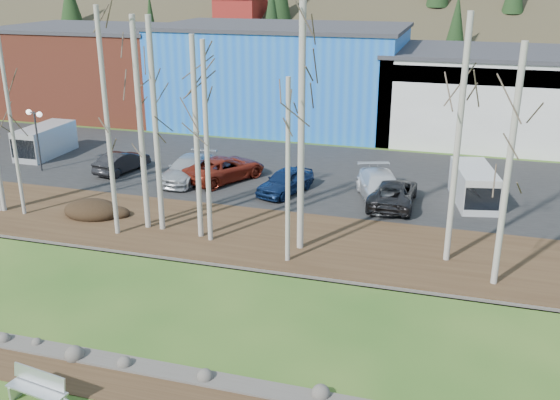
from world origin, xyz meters
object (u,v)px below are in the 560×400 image
(car_4, at_px, (393,192))
(car_5, at_px, (381,188))
(car_1, at_px, (225,168))
(car_3, at_px, (285,181))
(car_2, at_px, (188,169))
(bench_intact, at_px, (38,388))
(van_white, at_px, (474,186))
(van_grey, at_px, (43,141))
(car_0, at_px, (122,162))
(street_lamp, at_px, (35,124))

(car_4, relative_size, car_5, 0.93)
(car_1, bearing_deg, car_3, -168.19)
(car_1, xyz_separation_m, car_2, (-2.14, -0.73, -0.02))
(bench_intact, xyz_separation_m, car_3, (1.98, 20.27, 0.36))
(van_white, bearing_deg, van_grey, 165.41)
(car_0, distance_m, van_grey, 7.42)
(car_2, xyz_separation_m, van_white, (17.02, 0.69, 0.27))
(car_5, bearing_deg, van_white, -6.73)
(street_lamp, distance_m, van_grey, 4.18)
(street_lamp, xyz_separation_m, car_5, (22.11, 0.44, -2.32))
(car_3, bearing_deg, van_white, 24.28)
(car_1, xyz_separation_m, car_3, (4.31, -1.29, -0.03))
(bench_intact, distance_m, car_0, 23.23)
(bench_intact, xyz_separation_m, car_0, (-9.34, 21.26, 0.31))
(street_lamp, distance_m, car_3, 16.73)
(street_lamp, height_order, car_3, street_lamp)
(van_white, bearing_deg, car_5, -179.60)
(bench_intact, height_order, car_2, car_2)
(car_4, bearing_deg, van_white, -161.21)
(car_3, distance_m, car_5, 5.56)
(car_5, height_order, van_grey, van_grey)
(car_4, height_order, van_grey, van_grey)
(car_4, height_order, van_white, van_white)
(street_lamp, bearing_deg, van_grey, 143.73)
(street_lamp, distance_m, car_0, 5.92)
(car_4, height_order, car_5, car_5)
(car_1, xyz_separation_m, van_grey, (-14.20, 1.50, 0.29))
(van_grey, bearing_deg, car_0, -13.60)
(van_grey, bearing_deg, car_4, -6.57)
(car_0, bearing_deg, bench_intact, 125.32)
(car_2, height_order, car_3, car_2)
(car_3, height_order, van_white, van_white)
(street_lamp, height_order, car_4, street_lamp)
(car_3, bearing_deg, car_5, 19.44)
(car_1, distance_m, car_4, 10.69)
(street_lamp, bearing_deg, car_5, 22.26)
(street_lamp, bearing_deg, car_0, 34.63)
(bench_intact, xyz_separation_m, car_1, (-2.33, 21.55, 0.39))
(bench_intact, relative_size, car_3, 0.49)
(car_2, height_order, van_white, van_white)
(street_lamp, relative_size, van_grey, 0.83)
(street_lamp, xyz_separation_m, van_grey, (-1.95, 3.05, -2.08))
(car_2, xyz_separation_m, car_3, (6.45, -0.56, -0.01))
(car_2, height_order, car_4, car_2)
(bench_intact, relative_size, car_1, 0.38)
(bench_intact, relative_size, car_5, 0.37)
(car_3, distance_m, car_4, 6.28)
(van_grey, bearing_deg, car_5, -5.81)
(car_5, height_order, van_white, van_white)
(car_0, distance_m, car_5, 16.89)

